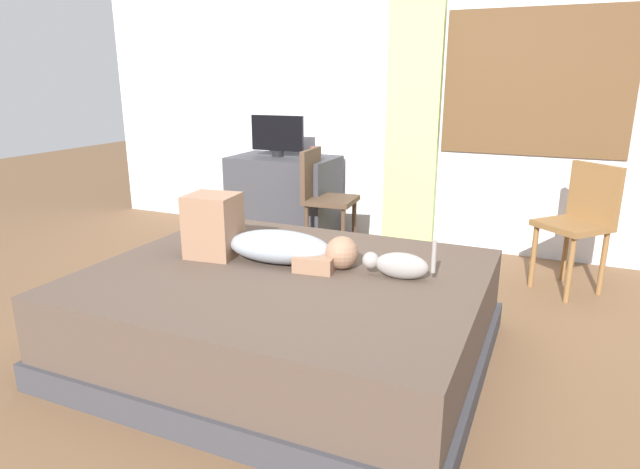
% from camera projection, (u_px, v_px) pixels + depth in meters
% --- Properties ---
extents(ground_plane, '(16.00, 16.00, 0.00)m').
position_uv_depth(ground_plane, '(300.00, 367.00, 2.75)').
color(ground_plane, brown).
extents(back_wall_with_window, '(6.40, 0.14, 2.90)m').
position_uv_depth(back_wall_with_window, '(429.00, 71.00, 4.43)').
color(back_wall_with_window, silver).
rests_on(back_wall_with_window, ground).
extents(bed, '(1.98, 1.65, 0.47)m').
position_uv_depth(bed, '(287.00, 314.00, 2.82)').
color(bed, '#38383D').
rests_on(bed, ground).
extents(person_lying, '(0.94, 0.35, 0.34)m').
position_uv_depth(person_lying, '(262.00, 240.00, 2.88)').
color(person_lying, '#8C939E').
rests_on(person_lying, bed).
extents(cat, '(0.36, 0.13, 0.21)m').
position_uv_depth(cat, '(398.00, 265.00, 2.63)').
color(cat, gray).
rests_on(cat, bed).
extents(desk, '(0.90, 0.56, 0.74)m').
position_uv_depth(desk, '(285.00, 198.00, 4.83)').
color(desk, '#38383D').
rests_on(desk, ground).
extents(tv_monitor, '(0.48, 0.10, 0.35)m').
position_uv_depth(tv_monitor, '(277.00, 135.00, 4.69)').
color(tv_monitor, black).
rests_on(tv_monitor, desk).
extents(cup, '(0.06, 0.06, 0.08)m').
position_uv_depth(cup, '(313.00, 151.00, 4.78)').
color(cup, '#B23D38').
rests_on(cup, desk).
extents(chair_by_desk, '(0.41, 0.41, 0.86)m').
position_uv_depth(chair_by_desk, '(323.00, 194.00, 4.36)').
color(chair_by_desk, '#4C3828').
rests_on(chair_by_desk, ground).
extents(chair_spare, '(0.54, 0.54, 0.86)m').
position_uv_depth(chair_spare, '(581.00, 218.00, 3.62)').
color(chair_spare, brown).
rests_on(chair_spare, ground).
extents(curtain_left, '(0.44, 0.06, 2.45)m').
position_uv_depth(curtain_left, '(413.00, 100.00, 4.42)').
color(curtain_left, '#ADCC75').
rests_on(curtain_left, ground).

